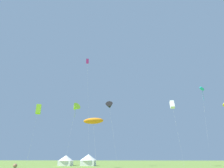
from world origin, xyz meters
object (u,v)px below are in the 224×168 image
at_px(festival_tent_center, 66,160).
at_px(kite_white_box, 172,105).
at_px(kite_magenta_box, 87,62).
at_px(kite_black_delta, 109,106).
at_px(festival_tent_right, 88,159).
at_px(kite_lime_delta, 75,108).
at_px(kite_cyan_parafoil, 202,89).
at_px(kite_lime_box, 38,109).
at_px(kite_orange_parafoil, 93,121).

bearing_deg(festival_tent_center, kite_white_box, -4.34).
bearing_deg(kite_magenta_box, kite_black_delta, 14.03).
height_order(kite_magenta_box, festival_tent_right, kite_magenta_box).
relative_size(kite_lime_delta, festival_tent_center, 3.29).
height_order(kite_cyan_parafoil, festival_tent_right, kite_cyan_parafoil).
distance_m(kite_cyan_parafoil, kite_lime_delta, 41.41).
xyz_separation_m(kite_lime_box, festival_tent_right, (16.21, 1.30, -14.58)).
xyz_separation_m(kite_black_delta, kite_orange_parafoil, (-0.95, -19.23, -7.84)).
relative_size(kite_white_box, kite_lime_delta, 1.24).
relative_size(kite_magenta_box, kite_orange_parafoil, 3.39).
relative_size(kite_black_delta, kite_magenta_box, 0.57).
bearing_deg(kite_magenta_box, festival_tent_center, 141.05).
bearing_deg(kite_cyan_parafoil, festival_tent_center, -175.64).
xyz_separation_m(kite_lime_delta, kite_magenta_box, (0.10, 9.46, 17.20)).
distance_m(kite_white_box, festival_tent_center, 34.49).
distance_m(kite_black_delta, kite_orange_parafoil, 20.78).
distance_m(kite_lime_delta, kite_orange_parafoil, 11.06).
xyz_separation_m(kite_black_delta, kite_lime_box, (-22.47, 1.85, -0.07)).
xyz_separation_m(kite_white_box, kite_magenta_box, (-24.99, -2.49, 13.85)).
distance_m(kite_lime_delta, kite_lime_box, 20.51).
distance_m(kite_black_delta, kite_magenta_box, 15.68).
bearing_deg(kite_black_delta, kite_magenta_box, -165.97).
bearing_deg(festival_tent_right, kite_orange_parafoil, -76.63).
bearing_deg(festival_tent_center, kite_cyan_parafoil, 4.36).
height_order(kite_magenta_box, kite_lime_box, kite_magenta_box).
xyz_separation_m(kite_black_delta, kite_magenta_box, (-6.83, -1.71, 14.01)).
distance_m(kite_white_box, kite_orange_parafoil, 28.80).
bearing_deg(kite_black_delta, kite_lime_box, 175.30).
bearing_deg(kite_cyan_parafoil, kite_white_box, -153.46).
relative_size(kite_magenta_box, kite_lime_box, 1.76).
height_order(kite_black_delta, kite_cyan_parafoil, kite_cyan_parafoil).
bearing_deg(kite_cyan_parafoil, kite_lime_delta, -154.20).
relative_size(kite_lime_box, festival_tent_right, 3.74).
distance_m(kite_white_box, festival_tent_right, 28.66).
height_order(kite_cyan_parafoil, kite_lime_delta, kite_cyan_parafoil).
bearing_deg(kite_lime_delta, kite_lime_box, 140.08).
distance_m(kite_magenta_box, festival_tent_right, 29.06).
bearing_deg(kite_lime_box, festival_tent_center, 7.65).
distance_m(kite_cyan_parafoil, kite_magenta_box, 37.76).
bearing_deg(festival_tent_right, kite_cyan_parafoil, 5.16).
bearing_deg(kite_magenta_box, kite_lime_box, 167.20).
relative_size(kite_white_box, festival_tent_center, 4.08).
height_order(kite_cyan_parafoil, kite_magenta_box, kite_magenta_box).
xyz_separation_m(kite_magenta_box, festival_tent_center, (-6.00, 4.85, -28.80)).
distance_m(kite_black_delta, kite_lime_box, 22.55).
bearing_deg(kite_lime_delta, festival_tent_right, 87.35).
distance_m(kite_orange_parafoil, festival_tent_center, 26.26).
relative_size(kite_cyan_parafoil, festival_tent_right, 4.95).
relative_size(kite_black_delta, kite_cyan_parafoil, 0.75).
xyz_separation_m(kite_magenta_box, kite_orange_parafoil, (5.88, -17.52, -21.85)).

